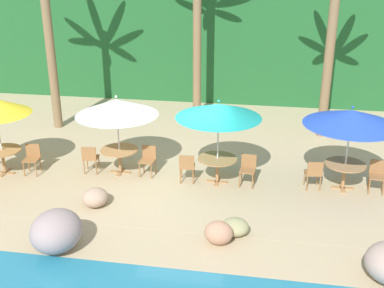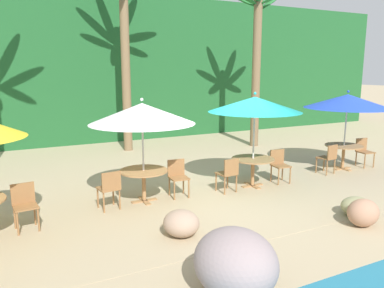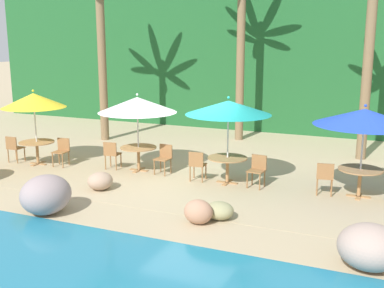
% 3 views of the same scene
% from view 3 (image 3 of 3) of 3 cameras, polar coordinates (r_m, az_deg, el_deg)
% --- Properties ---
extents(ground_plane, '(120.00, 120.00, 0.00)m').
position_cam_3_polar(ground_plane, '(13.47, 0.37, -4.44)').
color(ground_plane, tan).
extents(terrace_deck, '(18.00, 5.20, 0.01)m').
position_cam_3_polar(terrace_deck, '(13.47, 0.37, -4.42)').
color(terrace_deck, tan).
rests_on(terrace_deck, ground).
extents(foliage_backdrop, '(28.00, 2.40, 6.00)m').
position_cam_3_polar(foliage_backdrop, '(21.50, 9.85, 9.84)').
color(foliage_backdrop, '#1E5628').
rests_on(foliage_backdrop, ground).
extents(rock_seawall, '(15.34, 2.94, 1.01)m').
position_cam_3_polar(rock_seawall, '(10.72, -3.09, -6.81)').
color(rock_seawall, tan).
rests_on(rock_seawall, ground).
extents(umbrella_yellow, '(1.99, 1.99, 2.40)m').
position_cam_3_polar(umbrella_yellow, '(15.64, -18.51, 5.00)').
color(umbrella_yellow, silver).
rests_on(umbrella_yellow, ground).
extents(dining_table_yellow, '(1.10, 1.10, 0.74)m').
position_cam_3_polar(dining_table_yellow, '(15.88, -18.15, -0.17)').
color(dining_table_yellow, '#A37547').
rests_on(dining_table_yellow, ground).
extents(chair_yellow_seaward, '(0.46, 0.47, 0.87)m').
position_cam_3_polar(chair_yellow_seaward, '(15.50, -15.37, -0.68)').
color(chair_yellow_seaward, olive).
rests_on(chair_yellow_seaward, ground).
extents(chair_yellow_inland, '(0.43, 0.44, 0.87)m').
position_cam_3_polar(chair_yellow_inland, '(16.38, -20.63, -0.34)').
color(chair_yellow_inland, olive).
rests_on(chair_yellow_inland, ground).
extents(umbrella_white, '(2.35, 2.35, 2.37)m').
position_cam_3_polar(umbrella_white, '(14.18, -6.59, 4.71)').
color(umbrella_white, silver).
rests_on(umbrella_white, ground).
extents(dining_table_white, '(1.10, 1.10, 0.74)m').
position_cam_3_polar(dining_table_white, '(14.43, -6.45, -0.84)').
color(dining_table_white, '#A37547').
rests_on(dining_table_white, ground).
extents(chair_white_seaward, '(0.45, 0.46, 0.87)m').
position_cam_3_polar(chair_white_seaward, '(14.08, -3.38, -1.55)').
color(chair_white_seaward, olive).
rests_on(chair_white_seaward, ground).
extents(chair_white_inland, '(0.47, 0.48, 0.87)m').
position_cam_3_polar(chair_white_inland, '(14.72, -9.64, -1.09)').
color(chair_white_inland, olive).
rests_on(chair_white_inland, ground).
extents(umbrella_teal, '(2.34, 2.34, 2.43)m').
position_cam_3_polar(umbrella_teal, '(12.83, 4.39, 4.38)').
color(umbrella_teal, silver).
rests_on(umbrella_teal, ground).
extents(dining_table_teal, '(1.10, 1.10, 0.74)m').
position_cam_3_polar(dining_table_teal, '(13.13, 4.29, -2.14)').
color(dining_table_teal, '#A37547').
rests_on(dining_table_teal, ground).
extents(chair_teal_seaward, '(0.46, 0.47, 0.87)m').
position_cam_3_polar(chair_teal_seaward, '(12.92, 7.87, -2.94)').
color(chair_teal_seaward, olive).
rests_on(chair_teal_seaward, ground).
extents(chair_teal_inland, '(0.46, 0.46, 0.87)m').
position_cam_3_polar(chair_teal_inland, '(13.29, 0.62, -2.38)').
color(chair_teal_inland, olive).
rests_on(chair_teal_inland, ground).
extents(umbrella_blue, '(2.49, 2.49, 2.38)m').
position_cam_3_polar(umbrella_blue, '(12.38, 20.05, 3.07)').
color(umbrella_blue, silver).
rests_on(umbrella_blue, ground).
extents(dining_table_blue, '(1.10, 1.10, 0.74)m').
position_cam_3_polar(dining_table_blue, '(12.67, 19.56, -3.38)').
color(dining_table_blue, '#A37547').
rests_on(dining_table_blue, ground).
extents(chair_blue_inland, '(0.48, 0.48, 0.87)m').
position_cam_3_polar(chair_blue_inland, '(12.56, 15.70, -3.73)').
color(chair_blue_inland, olive).
rests_on(chair_blue_inland, ground).
extents(palm_tree_nearest, '(3.59, 3.57, 6.76)m').
position_cam_3_polar(palm_tree_nearest, '(18.91, -10.94, 14.50)').
color(palm_tree_nearest, brown).
rests_on(palm_tree_nearest, ground).
extents(palm_tree_second, '(3.31, 3.23, 6.43)m').
position_cam_3_polar(palm_tree_second, '(18.70, 5.89, 13.90)').
color(palm_tree_second, brown).
rests_on(palm_tree_second, ground).
extents(palm_tree_third, '(2.79, 2.52, 5.96)m').
position_cam_3_polar(palm_tree_third, '(16.46, 20.62, 11.77)').
color(palm_tree_third, brown).
rests_on(palm_tree_third, ground).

